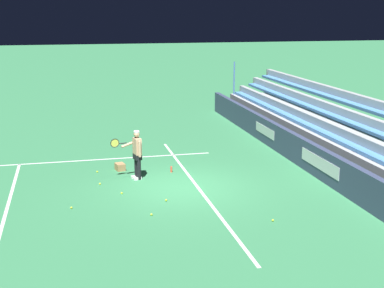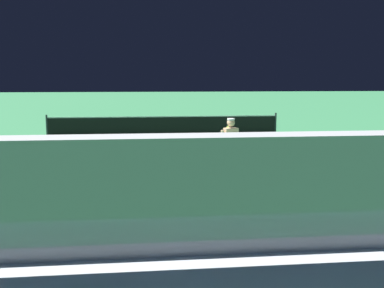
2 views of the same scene
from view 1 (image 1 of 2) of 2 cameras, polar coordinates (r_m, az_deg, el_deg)
ground_plane at (r=17.83m, az=-1.01°, el=-4.67°), size 160.00×160.00×0.00m
court_baseline_white at (r=17.93m, az=0.55°, el=-4.54°), size 12.00×0.10×0.01m
court_sideline_white at (r=21.40m, az=-13.93°, el=-1.87°), size 0.10×12.00×0.01m
court_service_line_white at (r=17.57m, az=-18.92°, el=-5.72°), size 8.22×0.10×0.01m
back_wall_sponsor_board at (r=19.27m, az=13.42°, el=-1.91°), size 26.42×0.25×1.10m
bleacher_stand at (r=20.09m, az=18.14°, el=-1.06°), size 25.10×2.40×2.95m
tennis_player at (r=18.59m, az=-5.94°, el=-1.07°), size 0.59×1.06×1.71m
ball_box_cardboard at (r=19.86m, az=-7.68°, el=-2.42°), size 0.46×0.39×0.26m
tennis_ball_by_box at (r=18.35m, az=-9.80°, el=-4.21°), size 0.07×0.07×0.07m
tennis_ball_toward_net at (r=17.34m, az=-7.51°, el=-5.22°), size 0.07×0.07×0.07m
tennis_ball_far_left at (r=16.59m, az=-2.78°, el=-6.01°), size 0.07×0.07×0.07m
tennis_ball_far_right at (r=15.22m, az=8.62°, el=-8.05°), size 0.07×0.07×0.07m
tennis_ball_on_baseline at (r=16.36m, az=-12.75°, el=-6.65°), size 0.07×0.07×0.07m
tennis_ball_midcourt at (r=19.73m, az=-10.08°, el=-2.93°), size 0.07×0.07×0.07m
tennis_ball_stray_back at (r=15.50m, az=-4.35°, el=-7.51°), size 0.07×0.07×0.07m
water_bottle at (r=19.46m, az=-2.22°, el=-2.72°), size 0.07×0.07×0.22m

